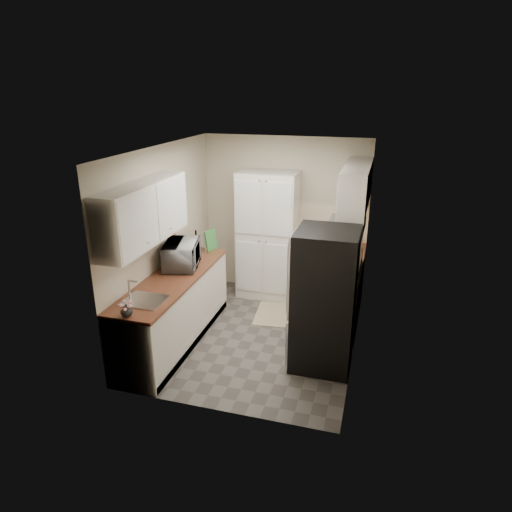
{
  "coord_description": "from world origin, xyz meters",
  "views": [
    {
      "loc": [
        1.5,
        -5.26,
        3.19
      ],
      "look_at": [
        -0.05,
        0.15,
        1.09
      ],
      "focal_mm": 32.0,
      "sensor_mm": 36.0,
      "label": 1
    }
  ],
  "objects": [
    {
      "name": "ground",
      "position": [
        0.0,
        0.0,
        0.0
      ],
      "size": [
        3.2,
        3.2,
        0.0
      ],
      "primitive_type": "plane",
      "color": "#56514C",
      "rests_on": "ground"
    },
    {
      "name": "room_shell",
      "position": [
        -0.02,
        -0.01,
        1.63
      ],
      "size": [
        2.64,
        3.24,
        2.52
      ],
      "color": "beige",
      "rests_on": "ground"
    },
    {
      "name": "pantry_cabinet",
      "position": [
        -0.2,
        1.32,
        1.0
      ],
      "size": [
        0.9,
        0.55,
        2.0
      ],
      "primitive_type": "cube",
      "color": "silver",
      "rests_on": "ground"
    },
    {
      "name": "base_cabinet_left",
      "position": [
        -0.99,
        -0.43,
        0.44
      ],
      "size": [
        0.6,
        2.3,
        0.88
      ],
      "primitive_type": "cube",
      "color": "silver",
      "rests_on": "ground"
    },
    {
      "name": "countertop_left",
      "position": [
        -0.99,
        -0.43,
        0.9
      ],
      "size": [
        0.63,
        2.33,
        0.04
      ],
      "primitive_type": "cube",
      "color": "brown",
      "rests_on": "base_cabinet_left"
    },
    {
      "name": "base_cabinet_right",
      "position": [
        0.99,
        1.19,
        0.44
      ],
      "size": [
        0.6,
        0.8,
        0.88
      ],
      "primitive_type": "cube",
      "color": "silver",
      "rests_on": "ground"
    },
    {
      "name": "countertop_right",
      "position": [
        0.99,
        1.19,
        0.9
      ],
      "size": [
        0.63,
        0.83,
        0.04
      ],
      "primitive_type": "cube",
      "color": "brown",
      "rests_on": "base_cabinet_right"
    },
    {
      "name": "electric_range",
      "position": [
        0.97,
        0.39,
        0.48
      ],
      "size": [
        0.71,
        0.78,
        1.13
      ],
      "color": "#B7B7BC",
      "rests_on": "ground"
    },
    {
      "name": "refrigerator",
      "position": [
        0.94,
        -0.41,
        0.85
      ],
      "size": [
        0.7,
        0.72,
        1.7
      ],
      "primitive_type": "cube",
      "color": "#B7B7BC",
      "rests_on": "ground"
    },
    {
      "name": "microwave",
      "position": [
        -1.02,
        -0.07,
        1.09
      ],
      "size": [
        0.56,
        0.71,
        0.34
      ],
      "primitive_type": "imported",
      "rotation": [
        0.0,
        0.0,
        1.82
      ],
      "color": "#BAB9BE",
      "rests_on": "countertop_left"
    },
    {
      "name": "wine_bottle",
      "position": [
        -1.06,
        0.52,
        1.07
      ],
      "size": [
        0.08,
        0.08,
        0.3
      ],
      "primitive_type": "cylinder",
      "color": "black",
      "rests_on": "countertop_left"
    },
    {
      "name": "flower_vase",
      "position": [
        -0.99,
        -1.52,
        0.99
      ],
      "size": [
        0.16,
        0.16,
        0.13
      ],
      "primitive_type": "imported",
      "rotation": [
        0.0,
        0.0,
        0.26
      ],
      "color": "silver",
      "rests_on": "countertop_left"
    },
    {
      "name": "cutting_board",
      "position": [
        -0.89,
        0.66,
        1.07
      ],
      "size": [
        0.07,
        0.25,
        0.31
      ],
      "primitive_type": "cube",
      "rotation": [
        0.0,
        0.0,
        -0.22
      ],
      "color": "#358039",
      "rests_on": "countertop_left"
    },
    {
      "name": "toaster_oven",
      "position": [
        0.93,
        1.34,
        1.04
      ],
      "size": [
        0.37,
        0.44,
        0.24
      ],
      "primitive_type": "cube",
      "rotation": [
        0.0,
        0.0,
        -0.1
      ],
      "color": "#B7B7BC",
      "rests_on": "countertop_right"
    },
    {
      "name": "fruit_basket",
      "position": [
        0.94,
        1.36,
        1.22
      ],
      "size": [
        0.33,
        0.33,
        0.13
      ],
      "primitive_type": null,
      "rotation": [
        0.0,
        0.0,
        0.13
      ],
      "color": "#FA9E00",
      "rests_on": "toaster_oven"
    },
    {
      "name": "kitchen_mat",
      "position": [
        0.06,
        0.64,
        0.01
      ],
      "size": [
        0.55,
        0.81,
        0.01
      ],
      "primitive_type": "cube",
      "rotation": [
        0.0,
        0.0,
        0.09
      ],
      "color": "tan",
      "rests_on": "ground"
    }
  ]
}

